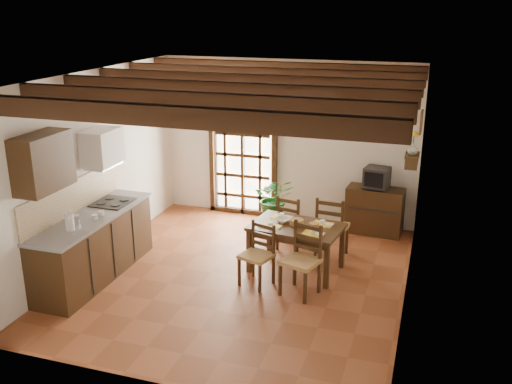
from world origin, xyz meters
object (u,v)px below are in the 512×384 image
at_px(chair_far_left, 292,232).
at_px(sideboard, 374,211).
at_px(potted_plant, 274,197).
at_px(dining_table, 297,231).
at_px(chair_near_left, 257,266).
at_px(chair_near_right, 300,273).
at_px(crt_tv, 377,177).
at_px(chair_far_right, 331,238).
at_px(pendant_lamp, 301,128).
at_px(kitchen_counter, 94,245).

bearing_deg(chair_far_left, sideboard, -121.13).
bearing_deg(potted_plant, dining_table, -62.80).
height_order(chair_near_left, chair_near_right, chair_near_right).
height_order(sideboard, crt_tv, crt_tv).
relative_size(chair_near_left, sideboard, 0.94).
relative_size(chair_near_left, chair_far_right, 0.89).
bearing_deg(pendant_lamp, sideboard, 61.37).
relative_size(sideboard, pendant_lamp, 1.09).
height_order(kitchen_counter, crt_tv, kitchen_counter).
height_order(dining_table, chair_far_left, chair_far_left).
relative_size(dining_table, crt_tv, 3.10).
bearing_deg(sideboard, pendant_lamp, -114.04).
bearing_deg(chair_far_left, crt_tv, -121.29).
distance_m(kitchen_counter, pendant_lamp, 3.30).
height_order(kitchen_counter, potted_plant, potted_plant).
bearing_deg(kitchen_counter, chair_far_right, 28.66).
bearing_deg(pendant_lamp, chair_far_left, 111.41).
height_order(chair_far_right, potted_plant, potted_plant).
distance_m(dining_table, chair_far_right, 0.78).
bearing_deg(dining_table, pendant_lamp, 97.71).
height_order(dining_table, chair_far_right, chair_far_right).
bearing_deg(dining_table, chair_near_left, -115.90).
height_order(chair_near_left, potted_plant, potted_plant).
relative_size(chair_far_right, crt_tv, 2.21).
distance_m(chair_far_right, sideboard, 1.27).
relative_size(chair_far_right, pendant_lamp, 1.15).
distance_m(sideboard, pendant_lamp, 2.53).
xyz_separation_m(dining_table, pendant_lamp, (-0.00, 0.10, 1.48)).
bearing_deg(chair_far_left, potted_plant, -40.45).
xyz_separation_m(chair_near_left, potted_plant, (-0.34, 2.04, 0.30)).
xyz_separation_m(dining_table, chair_far_left, (-0.23, 0.69, -0.32)).
bearing_deg(crt_tv, chair_near_right, -94.96).
distance_m(kitchen_counter, sideboard, 4.54).
xyz_separation_m(chair_far_right, potted_plant, (-1.14, 0.84, 0.27)).
xyz_separation_m(dining_table, potted_plant, (-0.74, 1.44, -0.03)).
bearing_deg(dining_table, kitchen_counter, -150.34).
relative_size(sideboard, crt_tv, 2.10).
bearing_deg(chair_near_left, chair_near_right, 10.19).
bearing_deg(chair_near_left, chair_far_left, 100.26).
bearing_deg(potted_plant, sideboard, 11.17).
distance_m(chair_near_right, crt_tv, 2.62).
relative_size(kitchen_counter, chair_far_right, 2.31).
relative_size(dining_table, pendant_lamp, 1.62).
height_order(dining_table, sideboard, sideboard).
xyz_separation_m(kitchen_counter, dining_table, (2.64, 1.06, 0.13)).
bearing_deg(potted_plant, crt_tv, 10.97).
distance_m(chair_near_left, chair_near_right, 0.64).
distance_m(dining_table, sideboard, 1.99).
bearing_deg(crt_tv, potted_plant, -158.49).
bearing_deg(chair_near_left, chair_far_right, 74.03).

